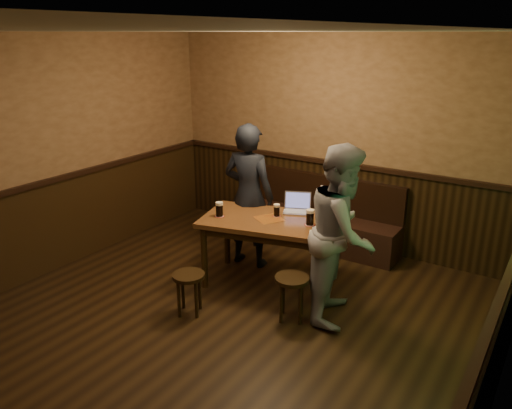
{
  "coord_description": "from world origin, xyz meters",
  "views": [
    {
      "loc": [
        2.68,
        -3.09,
        2.79
      ],
      "look_at": [
        -0.18,
        1.3,
        0.98
      ],
      "focal_mm": 35.0,
      "sensor_mm": 36.0,
      "label": 1
    }
  ],
  "objects_px": {
    "bench": "(320,223)",
    "stool_left": "(189,282)",
    "pint_right": "(310,217)",
    "laptop": "(297,207)",
    "pub_table": "(269,227)",
    "person_suit": "(249,196)",
    "pint_left": "(219,209)",
    "stool_right": "(292,285)",
    "pint_mid": "(277,210)",
    "person_grey": "(342,233)"
  },
  "relations": [
    {
      "from": "pub_table",
      "to": "stool_left",
      "type": "relative_size",
      "value": 3.67
    },
    {
      "from": "stool_left",
      "to": "person_suit",
      "type": "xyz_separation_m",
      "value": [
        -0.16,
        1.35,
        0.54
      ]
    },
    {
      "from": "pint_left",
      "to": "pint_right",
      "type": "relative_size",
      "value": 0.96
    },
    {
      "from": "pint_left",
      "to": "stool_right",
      "type": "bearing_deg",
      "value": -14.84
    },
    {
      "from": "pint_right",
      "to": "laptop",
      "type": "xyz_separation_m",
      "value": [
        -0.33,
        0.31,
        -0.03
      ]
    },
    {
      "from": "pub_table",
      "to": "laptop",
      "type": "relative_size",
      "value": 4.3
    },
    {
      "from": "pub_table",
      "to": "person_suit",
      "type": "relative_size",
      "value": 0.93
    },
    {
      "from": "stool_left",
      "to": "stool_right",
      "type": "bearing_deg",
      "value": 27.19
    },
    {
      "from": "bench",
      "to": "stool_right",
      "type": "relative_size",
      "value": 4.64
    },
    {
      "from": "laptop",
      "to": "person_grey",
      "type": "height_order",
      "value": "person_grey"
    },
    {
      "from": "pint_mid",
      "to": "person_suit",
      "type": "bearing_deg",
      "value": 158.13
    },
    {
      "from": "stool_right",
      "to": "person_suit",
      "type": "height_order",
      "value": "person_suit"
    },
    {
      "from": "bench",
      "to": "pint_left",
      "type": "distance_m",
      "value": 1.77
    },
    {
      "from": "stool_right",
      "to": "pint_left",
      "type": "height_order",
      "value": "pint_left"
    },
    {
      "from": "person_grey",
      "to": "pub_table",
      "type": "bearing_deg",
      "value": 64.88
    },
    {
      "from": "pub_table",
      "to": "laptop",
      "type": "xyz_separation_m",
      "value": [
        0.15,
        0.39,
        0.16
      ]
    },
    {
      "from": "stool_left",
      "to": "person_grey",
      "type": "height_order",
      "value": "person_grey"
    },
    {
      "from": "pub_table",
      "to": "stool_right",
      "type": "bearing_deg",
      "value": -55.97
    },
    {
      "from": "stool_left",
      "to": "laptop",
      "type": "distance_m",
      "value": 1.58
    },
    {
      "from": "stool_left",
      "to": "pint_right",
      "type": "bearing_deg",
      "value": 53.77
    },
    {
      "from": "bench",
      "to": "pub_table",
      "type": "distance_m",
      "value": 1.4
    },
    {
      "from": "pub_table",
      "to": "pint_left",
      "type": "height_order",
      "value": "pint_left"
    },
    {
      "from": "bench",
      "to": "pint_right",
      "type": "xyz_separation_m",
      "value": [
        0.47,
        -1.26,
        0.58
      ]
    },
    {
      "from": "stool_left",
      "to": "person_grey",
      "type": "distance_m",
      "value": 1.64
    },
    {
      "from": "bench",
      "to": "laptop",
      "type": "distance_m",
      "value": 1.11
    },
    {
      "from": "bench",
      "to": "pint_mid",
      "type": "relative_size",
      "value": 14.88
    },
    {
      "from": "pub_table",
      "to": "stool_right",
      "type": "xyz_separation_m",
      "value": [
        0.61,
        -0.54,
        -0.32
      ]
    },
    {
      "from": "stool_left",
      "to": "person_grey",
      "type": "bearing_deg",
      "value": 32.94
    },
    {
      "from": "person_grey",
      "to": "pint_right",
      "type": "bearing_deg",
      "value": 47.7
    },
    {
      "from": "stool_right",
      "to": "pint_right",
      "type": "distance_m",
      "value": 0.82
    },
    {
      "from": "bench",
      "to": "stool_left",
      "type": "xyz_separation_m",
      "value": [
        -0.34,
        -2.37,
        0.05
      ]
    },
    {
      "from": "bench",
      "to": "person_grey",
      "type": "relative_size",
      "value": 1.22
    },
    {
      "from": "person_suit",
      "to": "person_grey",
      "type": "relative_size",
      "value": 0.99
    },
    {
      "from": "stool_right",
      "to": "pint_left",
      "type": "distance_m",
      "value": 1.27
    },
    {
      "from": "pint_left",
      "to": "laptop",
      "type": "height_order",
      "value": "laptop"
    },
    {
      "from": "stool_right",
      "to": "person_grey",
      "type": "bearing_deg",
      "value": 45.0
    },
    {
      "from": "bench",
      "to": "stool_left",
      "type": "distance_m",
      "value": 2.39
    },
    {
      "from": "stool_left",
      "to": "pub_table",
      "type": "bearing_deg",
      "value": 71.85
    },
    {
      "from": "pub_table",
      "to": "person_suit",
      "type": "height_order",
      "value": "person_suit"
    },
    {
      "from": "pint_right",
      "to": "stool_right",
      "type": "bearing_deg",
      "value": -77.86
    },
    {
      "from": "stool_left",
      "to": "pint_left",
      "type": "height_order",
      "value": "pint_left"
    },
    {
      "from": "bench",
      "to": "pint_mid",
      "type": "xyz_separation_m",
      "value": [
        0.03,
        -1.23,
        0.56
      ]
    },
    {
      "from": "stool_left",
      "to": "person_grey",
      "type": "relative_size",
      "value": 0.25
    },
    {
      "from": "pint_left",
      "to": "person_suit",
      "type": "height_order",
      "value": "person_suit"
    },
    {
      "from": "bench",
      "to": "laptop",
      "type": "relative_size",
      "value": 5.7
    },
    {
      "from": "pint_mid",
      "to": "person_suit",
      "type": "distance_m",
      "value": 0.57
    },
    {
      "from": "person_grey",
      "to": "pint_left",
      "type": "bearing_deg",
      "value": 77.98
    },
    {
      "from": "stool_right",
      "to": "bench",
      "type": "bearing_deg",
      "value": 107.82
    },
    {
      "from": "stool_left",
      "to": "stool_right",
      "type": "height_order",
      "value": "stool_right"
    },
    {
      "from": "bench",
      "to": "laptop",
      "type": "xyz_separation_m",
      "value": [
        0.15,
        -0.95,
        0.55
      ]
    }
  ]
}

